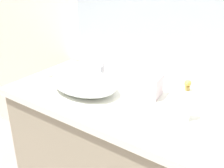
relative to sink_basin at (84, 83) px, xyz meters
The scene contains 6 objects.
bathroom_wall_rear 0.60m from the sink_basin, 53.63° to the left, with size 6.00×0.06×2.60m, color silver.
sink_basin is the anchor object (origin of this frame).
faucet 0.16m from the sink_basin, 90.00° to the left, with size 0.03×0.11×0.14m.
soap_dispenser 0.57m from the sink_basin, ahead, with size 0.05×0.05×0.20m.
tissue_box 0.36m from the sink_basin, 26.85° to the left, with size 0.13×0.13×0.15m.
candle_jar 0.33m from the sink_basin, behind, with size 0.05×0.05×0.03m, color silver.
Camera 1 is at (0.66, -0.69, 1.55)m, focal length 45.02 mm.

